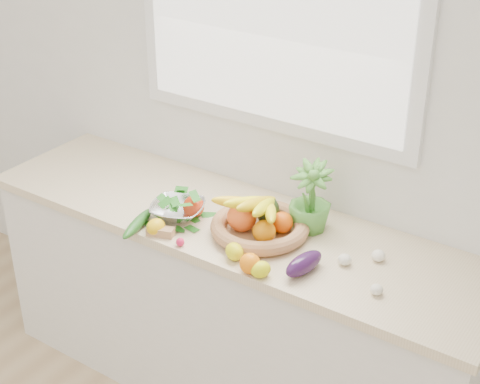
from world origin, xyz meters
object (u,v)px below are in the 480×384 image
Objects in this scene: colander_with_spinach at (178,206)px; potted_herb at (310,199)px; eggplant at (304,264)px; fruit_basket at (259,222)px; apple at (194,207)px; cucumber at (138,223)px.

potted_herb is at bearing 26.22° from colander_with_spinach.
eggplant is 0.31m from fruit_basket.
colander_with_spinach is (-0.04, -0.06, 0.01)m from apple.
cucumber is (-0.70, -0.10, -0.01)m from eggplant.
apple is 0.32× the size of colander_with_spinach.
eggplant is at bearing 8.48° from cucumber.
fruit_basket is at bearing 14.94° from colander_with_spinach.
colander_with_spinach is at bearing 60.05° from cucumber.
fruit_basket is (-0.28, 0.13, 0.02)m from eggplant.
potted_herb is (0.44, 0.18, 0.09)m from apple.
colander_with_spinach is (0.09, 0.15, 0.04)m from cucumber.
fruit_basket reaches higher than colander_with_spinach.
eggplant is 0.44× the size of fruit_basket.
fruit_basket is 0.35m from colander_with_spinach.
eggplant is 0.60× the size of potted_herb.
fruit_basket reaches higher than apple.
eggplant is at bearing -4.13° from colander_with_spinach.
potted_herb reaches higher than cucumber.
fruit_basket reaches higher than cucumber.
apple is 0.30m from fruit_basket.
potted_herb is (-0.14, 0.28, 0.10)m from eggplant.
potted_herb is at bearing 22.34° from apple.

